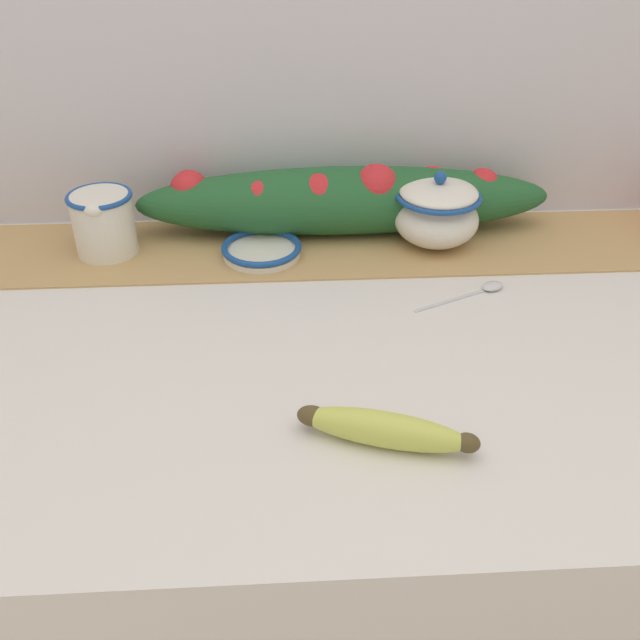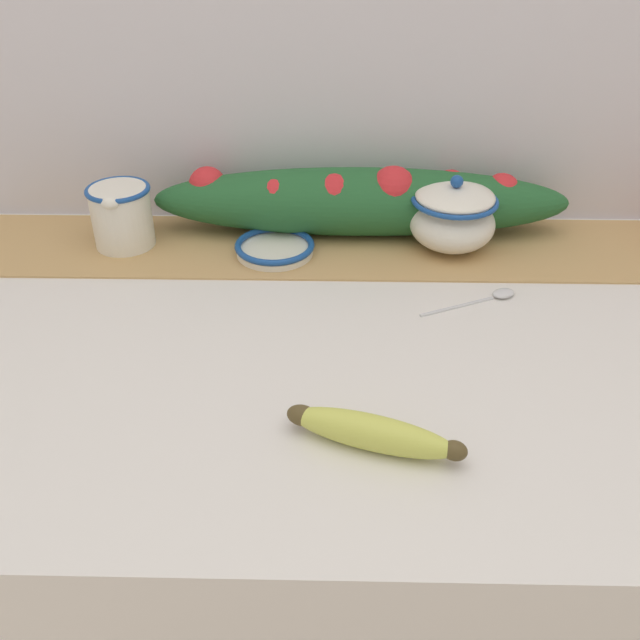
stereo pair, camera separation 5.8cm
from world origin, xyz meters
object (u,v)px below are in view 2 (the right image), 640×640
(banana, at_px, (374,432))
(spoon, at_px, (496,295))
(small_dish, at_px, (275,248))
(cream_pitcher, at_px, (122,214))
(sugar_bowl, at_px, (453,216))

(banana, bearing_deg, spoon, 58.63)
(small_dish, height_order, banana, banana)
(cream_pitcher, xyz_separation_m, small_dish, (0.25, -0.03, -0.04))
(small_dish, distance_m, spoon, 0.35)
(banana, bearing_deg, cream_pitcher, 129.69)
(cream_pitcher, distance_m, sugar_bowl, 0.53)
(small_dish, height_order, spoon, small_dish)
(cream_pitcher, xyz_separation_m, sugar_bowl, (0.53, -0.00, 0.00))
(sugar_bowl, bearing_deg, small_dish, -174.31)
(sugar_bowl, height_order, small_dish, sugar_bowl)
(cream_pitcher, distance_m, banana, 0.60)
(cream_pitcher, distance_m, small_dish, 0.25)
(cream_pitcher, relative_size, small_dish, 0.94)
(banana, distance_m, spoon, 0.36)
(sugar_bowl, relative_size, small_dish, 1.07)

